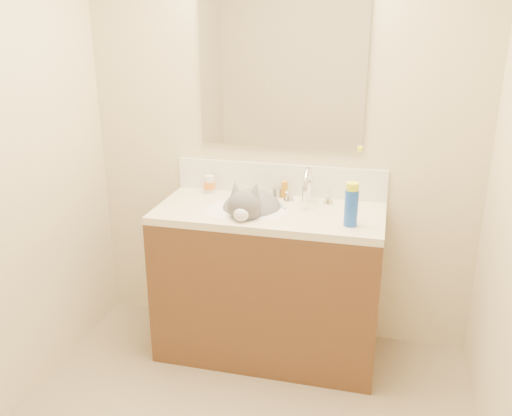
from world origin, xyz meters
The scene contains 16 objects.
room_shell centered at (0.00, 0.00, 1.49)m, with size 2.24×2.54×2.52m.
vanity_cabinet centered at (0.00, 0.97, 0.41)m, with size 1.20×0.55×0.82m, color #54341D.
counter_slab centered at (0.00, 0.97, 0.84)m, with size 1.20×0.55×0.04m, color beige.
basin centered at (-0.12, 0.94, 0.79)m, with size 0.45×0.36×0.14m, color white.
faucet centered at (0.18, 1.11, 0.95)m, with size 0.28×0.20×0.21m.
cat centered at (-0.10, 0.97, 0.84)m, with size 0.38×0.46×0.34m.
backsplash centered at (0.00, 1.24, 0.95)m, with size 1.20×0.02×0.18m, color silver.
mirror centered at (0.00, 1.24, 1.54)m, with size 0.90×0.02×0.80m, color white.
pill_bottle centered at (-0.40, 1.17, 0.91)m, with size 0.06×0.06×0.10m, color silver.
pill_label centered at (-0.40, 1.17, 0.91)m, with size 0.06×0.06×0.04m, color orange.
silver_jar centered at (0.00, 1.18, 0.89)m, with size 0.05×0.05×0.06m, color #B7B7BC.
amber_bottle centered at (0.04, 1.19, 0.91)m, with size 0.04×0.04×0.09m, color #C47E17.
toothbrush centered at (0.04, 1.05, 0.86)m, with size 0.01×0.12×0.01m, color silver.
toothbrush_head centered at (0.04, 1.05, 0.87)m, with size 0.01×0.03×0.01m, color #6DB9E8.
spray_can centered at (0.43, 0.84, 0.95)m, with size 0.07×0.07×0.18m, color blue.
spray_cap centered at (0.43, 0.84, 1.06)m, with size 0.06×0.06×0.04m, color #EEF619.
Camera 1 is at (0.58, -1.65, 1.82)m, focal length 38.00 mm.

